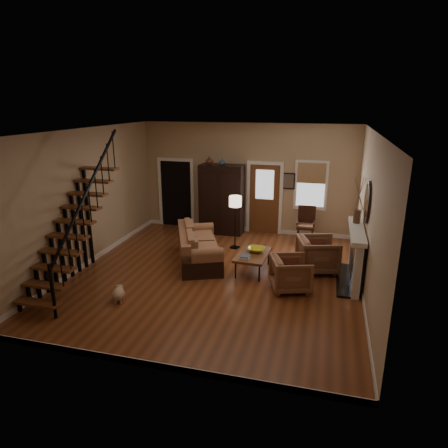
% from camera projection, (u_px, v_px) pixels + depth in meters
% --- Properties ---
extents(room, '(7.00, 7.33, 3.30)m').
position_uv_depth(room, '(218.00, 195.00, 10.59)').
color(room, brown).
rests_on(room, ground).
extents(staircase, '(0.94, 2.80, 3.20)m').
position_uv_depth(staircase, '(70.00, 216.00, 8.32)').
color(staircase, brown).
rests_on(staircase, ground).
extents(fireplace, '(0.33, 1.95, 2.30)m').
position_uv_depth(fireplace, '(358.00, 251.00, 8.78)').
color(fireplace, black).
rests_on(fireplace, ground).
extents(armoire, '(1.30, 0.60, 2.10)m').
position_uv_depth(armoire, '(222.00, 199.00, 12.08)').
color(armoire, black).
rests_on(armoire, ground).
extents(vase_a, '(0.24, 0.24, 0.25)m').
position_uv_depth(vase_a, '(209.00, 161.00, 11.73)').
color(vase_a, '#4C2619').
rests_on(vase_a, armoire).
extents(vase_b, '(0.20, 0.20, 0.21)m').
position_uv_depth(vase_b, '(222.00, 162.00, 11.63)').
color(vase_b, '#334C60').
rests_on(vase_b, armoire).
extents(sofa, '(1.74, 2.40, 0.82)m').
position_uv_depth(sofa, '(199.00, 247.00, 9.99)').
color(sofa, '#946243').
rests_on(sofa, ground).
extents(coffee_table, '(0.75, 1.22, 0.46)m').
position_uv_depth(coffee_table, '(253.00, 262.00, 9.48)').
color(coffee_table, brown).
rests_on(coffee_table, ground).
extents(bowl, '(0.41, 0.41, 0.10)m').
position_uv_depth(bowl, '(256.00, 249.00, 9.53)').
color(bowl, gold).
rests_on(bowl, coffee_table).
extents(books, '(0.22, 0.30, 0.06)m').
position_uv_depth(books, '(245.00, 256.00, 9.16)').
color(books, beige).
rests_on(books, coffee_table).
extents(armchair_left, '(1.02, 1.01, 0.74)m').
position_uv_depth(armchair_left, '(291.00, 274.00, 8.52)').
color(armchair_left, brown).
rests_on(armchair_left, ground).
extents(armchair_right, '(1.12, 1.10, 0.83)m').
position_uv_depth(armchair_right, '(318.00, 255.00, 9.45)').
color(armchair_right, brown).
rests_on(armchair_right, ground).
extents(floor_lamp, '(0.42, 0.42, 1.47)m').
position_uv_depth(floor_lamp, '(235.00, 223.00, 10.85)').
color(floor_lamp, black).
rests_on(floor_lamp, ground).
extents(side_chair, '(0.54, 0.54, 1.02)m').
position_uv_depth(side_chair, '(306.00, 225.00, 11.43)').
color(side_chair, black).
rests_on(side_chair, ground).
extents(dog, '(0.39, 0.48, 0.30)m').
position_uv_depth(dog, '(118.00, 295.00, 8.07)').
color(dog, beige).
rests_on(dog, ground).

